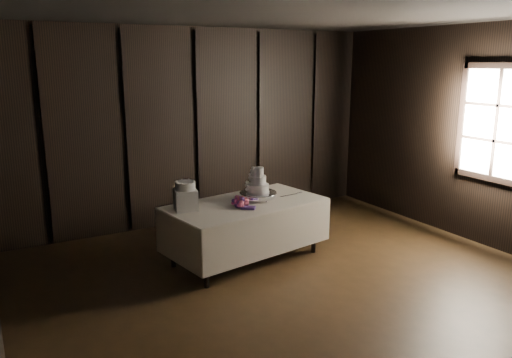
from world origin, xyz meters
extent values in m
cube|color=black|center=(0.00, 0.00, -0.02)|extent=(6.04, 7.04, 0.04)
cube|color=black|center=(0.00, 0.00, 3.02)|extent=(6.04, 7.04, 0.04)
cube|color=black|center=(0.00, 3.52, 1.50)|extent=(6.04, 0.04, 3.04)
cube|color=black|center=(2.97, 0.50, 1.70)|extent=(0.06, 1.16, 1.56)
cube|color=beige|center=(-0.14, 1.68, 0.76)|extent=(2.12, 1.34, 0.01)
cube|color=white|center=(-0.14, 1.68, 0.35)|extent=(1.95, 1.20, 0.71)
cylinder|color=silver|center=(0.08, 1.75, 0.81)|extent=(0.52, 0.52, 0.09)
cylinder|color=white|center=(0.08, 1.75, 0.90)|extent=(0.27, 0.27, 0.11)
cylinder|color=white|center=(0.08, 1.75, 1.01)|extent=(0.20, 0.20, 0.11)
cylinder|color=white|center=(0.08, 1.75, 1.12)|extent=(0.14, 0.14, 0.11)
cube|color=white|center=(-0.91, 1.76, 0.89)|extent=(0.31, 0.31, 0.25)
cylinder|color=white|center=(-0.91, 1.76, 1.06)|extent=(0.28, 0.28, 0.10)
cube|color=silver|center=(0.51, 1.69, 0.77)|extent=(0.37, 0.06, 0.01)
camera|label=1|loc=(-2.98, -3.65, 2.51)|focal=35.00mm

